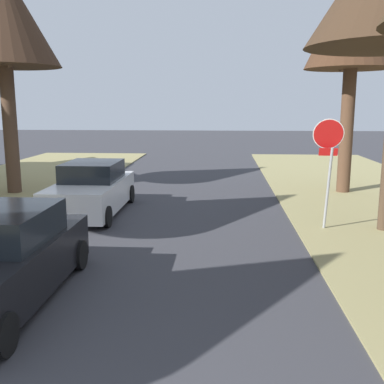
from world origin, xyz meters
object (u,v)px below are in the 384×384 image
parked_sedan_white (92,190)px  street_tree_right_far (353,20)px  stop_sign_far (328,150)px  street_tree_left_mid_b (2,16)px

parked_sedan_white → street_tree_right_far: bearing=24.2°
stop_sign_far → street_tree_left_mid_b: (-10.64, 4.49, 4.27)m
stop_sign_far → parked_sedan_white: 7.10m
street_tree_right_far → parked_sedan_white: 11.01m
street_tree_left_mid_b → parked_sedan_white: bearing=-37.4°
stop_sign_far → parked_sedan_white: size_ratio=0.66×
stop_sign_far → street_tree_left_mid_b: street_tree_left_mid_b is taller
stop_sign_far → street_tree_left_mid_b: bearing=157.1°
stop_sign_far → parked_sedan_white: (-6.78, 1.54, -1.43)m
street_tree_left_mid_b → parked_sedan_white: 7.48m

